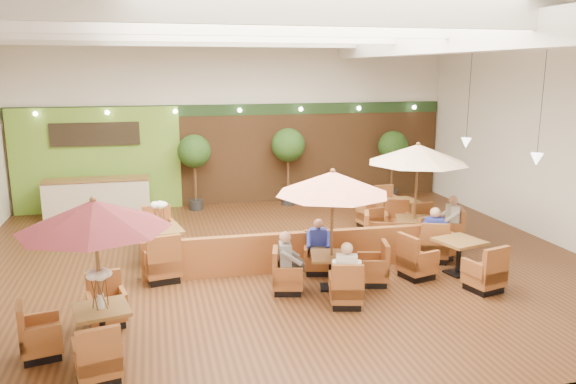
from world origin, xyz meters
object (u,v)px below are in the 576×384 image
object	(u,v)px
table_5	(392,214)
topiary_2	(393,149)
topiary_0	(194,154)
diner_3	(434,229)
table_2	(417,177)
diner_2	(288,256)
table_1	(332,207)
diner_4	(450,216)
table_0	(92,242)
diner_1	(318,240)
booth_divider	(290,252)
topiary_1	(288,148)
service_counter	(98,198)
table_4	(447,259)
table_3	(160,243)
diner_0	(346,268)

from	to	relation	value
table_5	topiary_2	world-z (taller)	topiary_2
topiary_0	diner_3	distance (m)	7.92
table_2	diner_2	distance (m)	4.29
table_1	diner_4	size ratio (longest dim) A/B	3.04
table_2	diner_2	size ratio (longest dim) A/B	3.46
table_0	diner_3	size ratio (longest dim) A/B	3.04
table_1	diner_1	xyz separation A→B (m)	(0.00, 0.89, -0.95)
table_0	topiary_2	world-z (taller)	table_0
topiary_2	table_1	bearing A→B (deg)	-122.06
table_2	topiary_2	world-z (taller)	table_2
booth_divider	topiary_1	bearing A→B (deg)	78.01
service_counter	diner_1	distance (m)	7.87
diner_2	diner_3	size ratio (longest dim) A/B	0.96
table_0	diner_2	world-z (taller)	table_0
table_4	diner_1	xyz separation A→B (m)	(-2.63, 0.77, 0.38)
table_0	topiary_2	distance (m)	12.41
table_2	topiary_2	distance (m)	5.47
topiary_1	service_counter	bearing A→B (deg)	-178.05
diner_2	diner_3	xyz separation A→B (m)	(3.67, 1.01, 0.01)
booth_divider	diner_4	distance (m)	4.39
table_3	diner_4	distance (m)	7.03
table_4	diner_1	bearing A→B (deg)	149.26
diner_0	service_counter	bearing A→B (deg)	140.76
table_4	diner_0	distance (m)	2.85
topiary_1	topiary_2	xyz separation A→B (m)	(3.62, 0.00, -0.14)
diner_1	diner_4	distance (m)	3.89
table_3	table_5	distance (m)	6.59
service_counter	table_3	size ratio (longest dim) A/B	1.03
topiary_0	table_4	bearing A→B (deg)	-56.07
table_1	topiary_2	size ratio (longest dim) A/B	1.08
diner_4	table_3	bearing A→B (deg)	98.44
topiary_1	table_3	bearing A→B (deg)	-130.39
table_3	diner_2	bearing A→B (deg)	-54.05
table_5	topiary_0	distance (m)	6.27
table_0	diner_1	bearing A→B (deg)	17.94
table_1	topiary_0	world-z (taller)	table_1
topiary_2	diner_2	size ratio (longest dim) A/B	2.91
table_4	topiary_0	world-z (taller)	topiary_0
booth_divider	diner_4	size ratio (longest dim) A/B	7.63
booth_divider	table_3	bearing A→B (deg)	159.21
table_2	table_5	distance (m)	2.48
topiary_2	diner_1	world-z (taller)	topiary_2
diner_0	topiary_0	bearing A→B (deg)	122.90
diner_3	service_counter	bearing A→B (deg)	160.37
table_2	diner_4	xyz separation A→B (m)	(0.96, -0.00, -1.03)
booth_divider	table_1	distance (m)	1.80
diner_2	diner_1	bearing A→B (deg)	143.13
diner_1	table_2	bearing A→B (deg)	-144.23
diner_4	service_counter	bearing A→B (deg)	71.23
diner_0	diner_3	distance (m)	3.36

